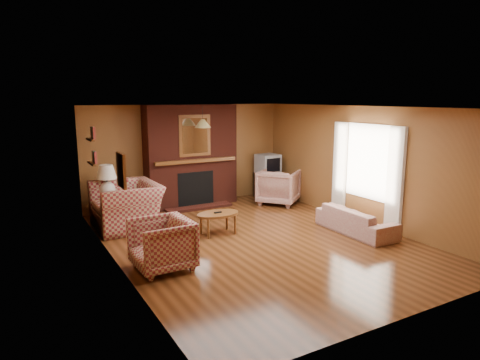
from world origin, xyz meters
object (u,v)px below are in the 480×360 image
coffee_table (218,216)px  crt_tv (268,164)px  floral_sofa (356,220)px  tv_stand (268,185)px  floral_armchair (279,187)px  side_table (109,210)px  plaid_loveseat (126,205)px  table_lamp (107,179)px  plaid_armchair (162,244)px  fireplace (191,157)px

coffee_table → crt_tv: 3.32m
floral_sofa → tv_stand: (0.15, 3.35, 0.08)m
floral_armchair → side_table: (-4.00, 0.37, -0.15)m
tv_stand → floral_sofa: bearing=-90.7°
floral_sofa → tv_stand: bearing=-1.4°
side_table → crt_tv: crt_tv is taller
floral_armchair → tv_stand: bearing=-50.3°
plaid_loveseat → floral_armchair: plaid_loveseat is taller
table_lamp → tv_stand: table_lamp is taller
plaid_armchair → tv_stand: 5.14m
fireplace → tv_stand: fireplace is taller
plaid_loveseat → table_lamp: size_ratio=2.06×
plaid_loveseat → coffee_table: plaid_loveseat is taller
fireplace → plaid_loveseat: size_ratio=1.73×
side_table → plaid_loveseat: bearing=-62.5°
fireplace → crt_tv: fireplace is taller
plaid_armchair → floral_sofa: (3.85, -0.12, -0.15)m
side_table → coffee_table: bearing=-47.2°
fireplace → plaid_armchair: 4.01m
table_lamp → plaid_armchair: bearing=-87.0°
coffee_table → crt_tv: crt_tv is taller
floral_sofa → floral_armchair: 2.63m
fireplace → side_table: fireplace is taller
floral_armchair → coffee_table: bearing=82.1°
side_table → table_lamp: 0.65m
floral_sofa → side_table: (-4.00, 3.00, 0.03)m
fireplace → floral_armchair: fireplace is taller
coffee_table → side_table: bearing=132.8°
plaid_armchair → table_lamp: (-0.15, 2.87, 0.53)m
floral_sofa → crt_tv: (0.15, 3.34, 0.64)m
plaid_loveseat → plaid_armchair: size_ratio=1.61×
table_lamp → tv_stand: size_ratio=1.05×
coffee_table → crt_tv: (2.51, 2.12, 0.52)m
tv_stand → crt_tv: bearing=-88.1°
tv_stand → floral_armchair: bearing=-99.7°
side_table → tv_stand: bearing=4.8°
floral_sofa → crt_tv: size_ratio=3.06×
plaid_loveseat → plaid_armchair: 2.40m
table_lamp → crt_tv: table_lamp is taller
plaid_loveseat → crt_tv: bearing=101.4°
table_lamp → tv_stand: (4.15, 0.35, -0.60)m
coffee_table → tv_stand: bearing=40.3°
plaid_armchair → table_lamp: table_lamp is taller
fireplace → coffee_table: 2.49m
plaid_armchair → floral_armchair: size_ratio=0.93×
coffee_table → table_lamp: size_ratio=1.24×
coffee_table → fireplace: bearing=78.8°
plaid_armchair → floral_sofa: 3.85m
floral_sofa → floral_armchair: bearing=1.1°
fireplace → table_lamp: (-2.10, -0.53, -0.26)m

